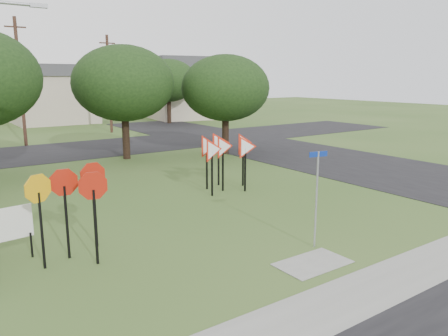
% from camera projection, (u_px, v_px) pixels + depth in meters
% --- Properties ---
extents(ground, '(140.00, 140.00, 0.00)m').
position_uv_depth(ground, '(256.00, 237.00, 13.65)').
color(ground, '#32501E').
extents(sidewalk, '(30.00, 1.60, 0.02)m').
position_uv_depth(sidewalk, '(369.00, 289.00, 10.28)').
color(sidewalk, gray).
rests_on(sidewalk, ground).
extents(planting_strip, '(30.00, 0.80, 0.02)m').
position_uv_depth(planting_strip, '(416.00, 311.00, 9.32)').
color(planting_strip, '#32501E').
rests_on(planting_strip, ground).
extents(street_right, '(8.00, 50.00, 0.02)m').
position_uv_depth(street_right, '(302.00, 154.00, 28.40)').
color(street_right, black).
rests_on(street_right, ground).
extents(street_far, '(60.00, 8.00, 0.02)m').
position_uv_depth(street_far, '(70.00, 151.00, 29.67)').
color(street_far, black).
rests_on(street_far, ground).
extents(curb_pad, '(2.00, 1.20, 0.02)m').
position_uv_depth(curb_pad, '(313.00, 263.00, 11.72)').
color(curb_pad, gray).
rests_on(curb_pad, ground).
extents(street_name_sign, '(0.58, 0.15, 2.86)m').
position_uv_depth(street_name_sign, '(317.00, 193.00, 12.55)').
color(street_name_sign, '#9D9FA5').
rests_on(street_name_sign, ground).
extents(stop_sign_cluster, '(2.40, 1.39, 2.55)m').
position_uv_depth(stop_sign_cluster, '(73.00, 193.00, 11.67)').
color(stop_sign_cluster, black).
rests_on(stop_sign_cluster, ground).
extents(yield_sign_cluster, '(3.22, 1.81, 2.51)m').
position_uv_depth(yield_sign_cluster, '(225.00, 149.00, 19.07)').
color(yield_sign_cluster, black).
rests_on(yield_sign_cluster, ground).
extents(info_board, '(1.21, 0.18, 1.52)m').
position_uv_depth(info_board, '(9.00, 226.00, 11.67)').
color(info_board, black).
rests_on(info_board, ground).
extents(far_pole_a, '(1.40, 0.24, 9.00)m').
position_uv_depth(far_pole_a, '(20.00, 82.00, 30.81)').
color(far_pole_a, '#442B1F').
rests_on(far_pole_a, ground).
extents(far_pole_b, '(1.40, 0.24, 8.50)m').
position_uv_depth(far_pole_b, '(109.00, 83.00, 38.56)').
color(far_pole_b, '#442B1F').
rests_on(far_pole_b, ground).
extents(house_mid, '(8.40, 8.40, 6.20)m').
position_uv_depth(house_mid, '(52.00, 94.00, 47.30)').
color(house_mid, '#BFB09A').
rests_on(house_mid, ground).
extents(house_right, '(8.30, 8.30, 7.20)m').
position_uv_depth(house_right, '(183.00, 88.00, 51.86)').
color(house_right, '#BFB09A').
rests_on(house_right, ground).
extents(tree_near_mid, '(6.00, 6.00, 6.80)m').
position_uv_depth(tree_near_mid, '(123.00, 83.00, 25.86)').
color(tree_near_mid, black).
rests_on(tree_near_mid, ground).
extents(tree_near_right, '(5.60, 5.60, 6.33)m').
position_uv_depth(tree_near_right, '(225.00, 88.00, 27.69)').
color(tree_near_right, black).
rests_on(tree_near_right, ground).
extents(tree_far_right, '(6.00, 6.00, 6.80)m').
position_uv_depth(tree_far_right, '(168.00, 81.00, 46.23)').
color(tree_far_right, black).
rests_on(tree_far_right, ground).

